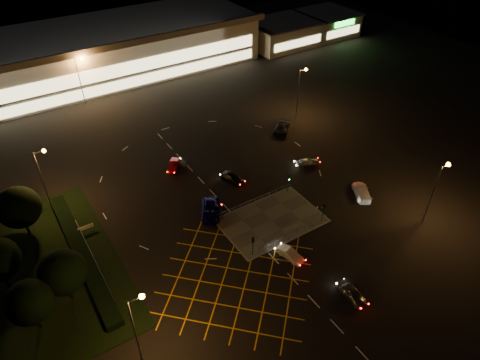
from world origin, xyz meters
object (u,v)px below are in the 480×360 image
car_east_grey (282,127)px  car_circ_red (174,165)px  signal_nw (221,208)px  car_near_silver (352,293)px  car_queue_white (290,254)px  car_left_blue (211,210)px  signal_ne (289,180)px  car_far_dkgrey (233,178)px  signal_sw (253,242)px  car_right_silver (307,162)px  car_approach_white (362,192)px  signal_se (323,209)px

car_east_grey → car_circ_red: bearing=46.9°
signal_nw → car_east_grey: size_ratio=0.57×
car_near_silver → car_queue_white: (-2.37, 8.94, -0.07)m
car_queue_white → car_east_grey: 32.29m
car_left_blue → car_circ_red: 13.37m
signal_ne → car_left_blue: size_ratio=0.56×
signal_ne → car_far_dkgrey: bearing=129.5°
car_queue_white → car_circ_red: bearing=86.5°
car_far_dkgrey → car_east_grey: size_ratio=0.79×
signal_nw → car_queue_white: signal_nw is taller
signal_sw → car_east_grey: signal_sw is taller
signal_nw → car_right_silver: signal_nw is taller
signal_ne → car_approach_white: signal_ne is taller
car_near_silver → car_approach_white: car_approach_white is taller
car_right_silver → car_far_dkgrey: bearing=97.6°
signal_nw → signal_ne: size_ratio=1.00×
signal_nw → car_right_silver: (19.25, 4.04, -1.74)m
signal_se → signal_ne: 7.99m
car_right_silver → car_east_grey: car_east_grey is taller
signal_nw → car_approach_white: size_ratio=0.60×
signal_ne → car_approach_white: 11.46m
signal_ne → car_queue_white: signal_ne is taller
signal_sw → car_circ_red: bearing=-89.5°
signal_nw → car_circ_red: 15.42m
signal_se → car_near_silver: signal_se is taller
signal_se → car_right_silver: 14.15m
car_right_silver → car_circ_red: car_circ_red is taller
signal_sw → car_circ_red: size_ratio=0.82×
signal_nw → car_queue_white: bearing=-70.6°
car_right_silver → car_approach_white: car_approach_white is taller
car_queue_white → car_east_grey: size_ratio=0.69×
car_left_blue → car_near_silver: bearing=-43.2°
signal_nw → car_circ_red: signal_nw is taller
signal_sw → car_circ_red: 23.38m
car_left_blue → car_east_grey: 26.79m
car_circ_red → signal_ne: bearing=-12.3°
car_east_grey → car_right_silver: bearing=120.9°
car_far_dkgrey → car_approach_white: size_ratio=0.83×
signal_ne → car_near_silver: 20.82m
car_left_blue → car_far_dkgrey: 8.57m
signal_sw → signal_nw: bearing=-90.0°
signal_sw → signal_nw: (0.00, 7.99, 0.00)m
signal_sw → car_circ_red: signal_sw is taller
signal_se → car_right_silver: size_ratio=0.86×
car_circ_red → car_approach_white: (21.30, -22.13, 0.13)m
car_approach_white → signal_nw: bearing=14.3°
signal_se → signal_sw: bearing=0.0°
signal_nw → car_near_silver: (6.24, -19.94, -1.67)m
signal_se → signal_nw: bearing=-33.6°
car_approach_white → car_circ_red: bearing=-13.9°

